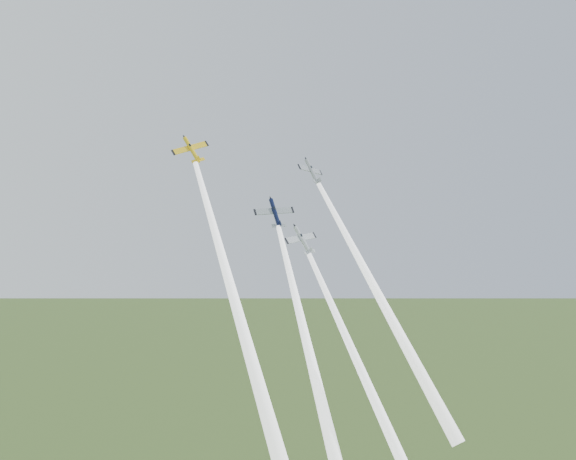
% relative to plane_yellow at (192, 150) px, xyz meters
% --- Properties ---
extents(plane_yellow, '(9.00, 5.58, 8.79)m').
position_rel_plane_yellow_xyz_m(plane_yellow, '(0.00, 0.00, 0.00)').
color(plane_yellow, yellow).
extents(smoke_trail_yellow, '(4.73, 34.94, 51.42)m').
position_rel_plane_yellow_xyz_m(smoke_trail_yellow, '(-1.10, -18.05, -27.68)').
color(smoke_trail_yellow, white).
extents(plane_navy, '(8.99, 7.43, 8.29)m').
position_rel_plane_yellow_xyz_m(plane_navy, '(17.09, -2.77, -11.74)').
color(plane_navy, black).
extents(smoke_trail_navy, '(9.59, 32.73, 48.50)m').
position_rel_plane_yellow_xyz_m(smoke_trail_navy, '(13.43, -19.50, -37.96)').
color(smoke_trail_navy, white).
extents(plane_silver_right, '(8.28, 7.26, 7.82)m').
position_rel_plane_yellow_xyz_m(plane_silver_right, '(27.52, -1.05, -2.83)').
color(plane_silver_right, '#A2A7AF').
extents(smoke_trail_silver_right, '(11.64, 33.10, 49.59)m').
position_rel_plane_yellow_xyz_m(smoke_trail_silver_right, '(32.26, -17.87, -29.58)').
color(smoke_trail_silver_right, white).
extents(plane_silver_low, '(8.86, 5.89, 7.92)m').
position_rel_plane_yellow_xyz_m(plane_silver_low, '(15.91, -13.66, -17.01)').
color(plane_silver_low, silver).
extents(smoke_trail_silver_low, '(7.72, 38.90, 57.61)m').
position_rel_plane_yellow_xyz_m(smoke_trail_silver_low, '(18.56, -33.59, -47.78)').
color(smoke_trail_silver_low, white).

